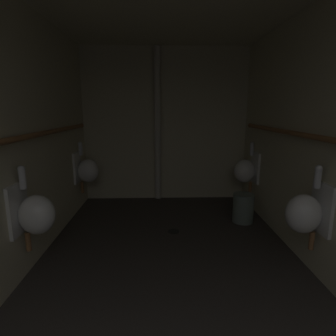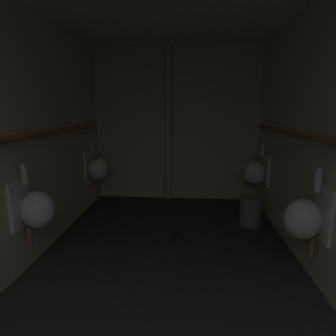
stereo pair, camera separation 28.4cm
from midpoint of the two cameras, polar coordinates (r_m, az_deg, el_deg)
floor at (r=2.70m, az=-2.73°, el=-21.83°), size 2.73×4.58×0.08m
wall_left at (r=2.65m, az=-33.30°, el=4.46°), size 0.06×4.58×2.41m
wall_right at (r=2.60m, az=27.94°, el=4.92°), size 0.06×4.58×2.41m
wall_back at (r=4.52m, az=-2.39°, el=8.71°), size 2.73×0.06×2.41m
urinal_left_mid at (r=2.69m, az=-28.56°, el=-8.23°), size 0.32×0.30×0.76m
urinal_left_far at (r=4.23m, az=-18.25°, el=-0.40°), size 0.32×0.30×0.76m
urinal_right_mid at (r=2.61m, az=23.71°, el=-8.42°), size 0.32×0.30×0.76m
urinal_right_far at (r=4.13m, az=13.85°, el=-0.45°), size 0.32×0.30×0.76m
supply_pipe_left at (r=2.63m, az=-31.34°, el=5.14°), size 0.06×3.83×0.06m
supply_pipe_right at (r=2.55m, az=26.25°, el=5.49°), size 0.06×3.74×0.06m
standpipe_back_wall at (r=4.41m, az=-4.03°, el=8.62°), size 0.10×0.10×2.36m
floor_drain at (r=3.47m, az=-1.22°, el=-12.88°), size 0.14×0.14×0.01m
waste_bin at (r=3.78m, az=13.11°, el=-8.02°), size 0.27×0.27×0.38m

